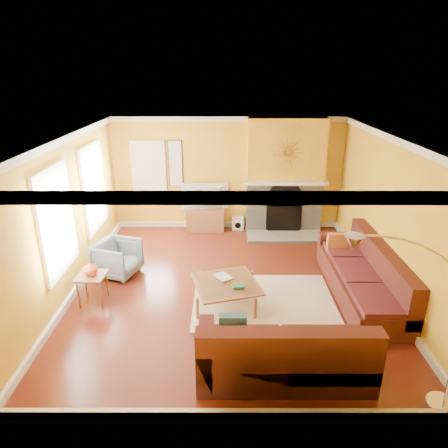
{
  "coord_description": "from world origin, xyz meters",
  "views": [
    {
      "loc": [
        -0.07,
        -6.4,
        3.73
      ],
      "look_at": [
        -0.09,
        0.4,
        1.07
      ],
      "focal_mm": 32.0,
      "sensor_mm": 36.0,
      "label": 1
    }
  ],
  "objects_px": {
    "armchair": "(118,258)",
    "arc_lamp": "(407,329)",
    "side_table": "(93,288)",
    "sectional_sofa": "(301,286)",
    "media_console": "(205,220)",
    "coffee_table": "(226,293)"
  },
  "relations": [
    {
      "from": "coffee_table",
      "to": "side_table",
      "type": "distance_m",
      "value": 2.26
    },
    {
      "from": "side_table",
      "to": "arc_lamp",
      "type": "distance_m",
      "value": 4.86
    },
    {
      "from": "side_table",
      "to": "arc_lamp",
      "type": "height_order",
      "value": "arc_lamp"
    },
    {
      "from": "media_console",
      "to": "side_table",
      "type": "distance_m",
      "value": 3.72
    },
    {
      "from": "coffee_table",
      "to": "arc_lamp",
      "type": "height_order",
      "value": "arc_lamp"
    },
    {
      "from": "coffee_table",
      "to": "arc_lamp",
      "type": "bearing_deg",
      "value": -48.75
    },
    {
      "from": "armchair",
      "to": "side_table",
      "type": "distance_m",
      "value": 0.98
    },
    {
      "from": "armchair",
      "to": "arc_lamp",
      "type": "height_order",
      "value": "arc_lamp"
    },
    {
      "from": "armchair",
      "to": "arc_lamp",
      "type": "bearing_deg",
      "value": -110.64
    },
    {
      "from": "coffee_table",
      "to": "media_console",
      "type": "distance_m",
      "value": 3.38
    },
    {
      "from": "media_console",
      "to": "arc_lamp",
      "type": "relative_size",
      "value": 0.42
    },
    {
      "from": "media_console",
      "to": "armchair",
      "type": "xyz_separation_m",
      "value": [
        -1.57,
        -2.32,
        0.09
      ]
    },
    {
      "from": "sectional_sofa",
      "to": "coffee_table",
      "type": "relative_size",
      "value": 3.8
    },
    {
      "from": "sectional_sofa",
      "to": "armchair",
      "type": "bearing_deg",
      "value": 159.72
    },
    {
      "from": "coffee_table",
      "to": "side_table",
      "type": "bearing_deg",
      "value": 178.6
    },
    {
      "from": "coffee_table",
      "to": "armchair",
      "type": "height_order",
      "value": "armchair"
    },
    {
      "from": "media_console",
      "to": "side_table",
      "type": "height_order",
      "value": "side_table"
    },
    {
      "from": "sectional_sofa",
      "to": "coffee_table",
      "type": "distance_m",
      "value": 1.25
    },
    {
      "from": "side_table",
      "to": "arc_lamp",
      "type": "xyz_separation_m",
      "value": [
        4.21,
        -2.28,
        0.84
      ]
    },
    {
      "from": "side_table",
      "to": "arc_lamp",
      "type": "relative_size",
      "value": 0.23
    },
    {
      "from": "side_table",
      "to": "arc_lamp",
      "type": "bearing_deg",
      "value": -28.42
    },
    {
      "from": "coffee_table",
      "to": "armchair",
      "type": "distance_m",
      "value": 2.32
    }
  ]
}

